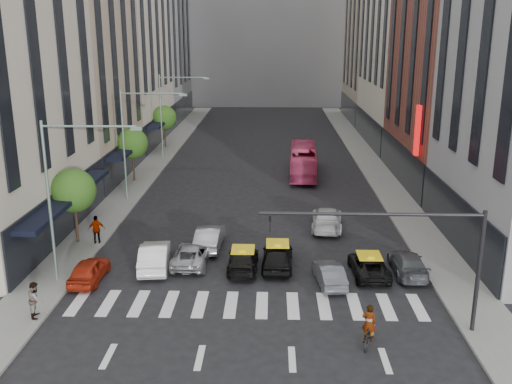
# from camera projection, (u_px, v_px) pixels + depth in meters

# --- Properties ---
(ground) EXTENTS (160.00, 160.00, 0.00)m
(ground) POSITION_uv_depth(u_px,v_px,m) (249.00, 319.00, 28.00)
(ground) COLOR black
(ground) RESTS_ON ground
(sidewalk_left) EXTENTS (3.00, 96.00, 0.15)m
(sidewalk_left) POSITION_uv_depth(u_px,v_px,m) (147.00, 171.00, 57.14)
(sidewalk_left) COLOR slate
(sidewalk_left) RESTS_ON ground
(sidewalk_right) EXTENTS (3.00, 96.00, 0.15)m
(sidewalk_right) POSITION_uv_depth(u_px,v_px,m) (377.00, 173.00, 56.50)
(sidewalk_right) COLOR slate
(sidewalk_right) RESTS_ON ground
(building_left_b) EXTENTS (8.00, 16.00, 24.00)m
(building_left_b) POSITION_uv_depth(u_px,v_px,m) (76.00, 49.00, 52.11)
(building_left_b) COLOR tan
(building_left_b) RESTS_ON ground
(building_left_d) EXTENTS (8.00, 18.00, 30.00)m
(building_left_d) POSITION_uv_depth(u_px,v_px,m) (155.00, 21.00, 86.87)
(building_left_d) COLOR gray
(building_left_d) RESTS_ON ground
(building_right_b) EXTENTS (8.00, 18.00, 26.00)m
(building_right_b) POSITION_uv_depth(u_px,v_px,m) (455.00, 38.00, 49.93)
(building_right_b) COLOR brown
(building_right_b) RESTS_ON ground
(building_right_d) EXTENTS (8.00, 18.00, 28.00)m
(building_right_d) POSITION_uv_depth(u_px,v_px,m) (378.00, 28.00, 86.19)
(building_right_d) COLOR tan
(building_right_d) RESTS_ON ground
(building_far) EXTENTS (30.00, 10.00, 36.00)m
(building_far) POSITION_uv_depth(u_px,v_px,m) (268.00, 6.00, 104.80)
(building_far) COLOR gray
(building_far) RESTS_ON ground
(tree_near) EXTENTS (2.88, 2.88, 4.95)m
(tree_near) POSITION_uv_depth(u_px,v_px,m) (74.00, 191.00, 36.94)
(tree_near) COLOR black
(tree_near) RESTS_ON sidewalk_left
(tree_mid) EXTENTS (2.88, 2.88, 4.95)m
(tree_mid) POSITION_uv_depth(u_px,v_px,m) (132.00, 143.00, 52.33)
(tree_mid) COLOR black
(tree_mid) RESTS_ON sidewalk_left
(tree_far) EXTENTS (2.88, 2.88, 4.95)m
(tree_far) POSITION_uv_depth(u_px,v_px,m) (164.00, 118.00, 67.71)
(tree_far) COLOR black
(tree_far) RESTS_ON sidewalk_left
(streetlamp_near) EXTENTS (5.38, 0.25, 9.00)m
(streetlamp_near) POSITION_uv_depth(u_px,v_px,m) (65.00, 181.00, 30.51)
(streetlamp_near) COLOR gray
(streetlamp_near) RESTS_ON sidewalk_left
(streetlamp_mid) EXTENTS (5.38, 0.25, 9.00)m
(streetlamp_mid) POSITION_uv_depth(u_px,v_px,m) (135.00, 130.00, 45.89)
(streetlamp_mid) COLOR gray
(streetlamp_mid) RESTS_ON sidewalk_left
(streetlamp_far) EXTENTS (5.38, 0.25, 9.00)m
(streetlamp_far) POSITION_uv_depth(u_px,v_px,m) (169.00, 105.00, 61.28)
(streetlamp_far) COLOR gray
(streetlamp_far) RESTS_ON sidewalk_left
(traffic_signal) EXTENTS (10.10, 0.20, 6.00)m
(traffic_signal) POSITION_uv_depth(u_px,v_px,m) (419.00, 243.00, 25.60)
(traffic_signal) COLOR black
(traffic_signal) RESTS_ON ground
(liberty_sign) EXTENTS (0.30, 0.70, 4.00)m
(liberty_sign) POSITION_uv_depth(u_px,v_px,m) (417.00, 131.00, 45.23)
(liberty_sign) COLOR red
(liberty_sign) RESTS_ON ground
(car_red) EXTENTS (1.62, 3.91, 1.32)m
(car_red) POSITION_uv_depth(u_px,v_px,m) (89.00, 270.00, 32.08)
(car_red) COLOR #9E210E
(car_red) RESTS_ON ground
(car_white_front) EXTENTS (2.17, 4.84, 1.54)m
(car_white_front) POSITION_uv_depth(u_px,v_px,m) (155.00, 256.00, 33.83)
(car_white_front) COLOR white
(car_white_front) RESTS_ON ground
(car_silver) EXTENTS (2.18, 4.57, 1.26)m
(car_silver) POSITION_uv_depth(u_px,v_px,m) (192.00, 254.00, 34.46)
(car_silver) COLOR #97979C
(car_silver) RESTS_ON ground
(taxi_left) EXTENTS (1.78, 4.35, 1.26)m
(taxi_left) POSITION_uv_depth(u_px,v_px,m) (243.00, 260.00, 33.61)
(taxi_left) COLOR black
(taxi_left) RESTS_ON ground
(taxi_center) EXTENTS (1.95, 4.52, 1.52)m
(taxi_center) POSITION_uv_depth(u_px,v_px,m) (277.00, 256.00, 33.86)
(taxi_center) COLOR black
(taxi_center) RESTS_ON ground
(car_grey_mid) EXTENTS (1.76, 3.88, 1.23)m
(car_grey_mid) POSITION_uv_depth(u_px,v_px,m) (329.00, 274.00, 31.72)
(car_grey_mid) COLOR #484B51
(car_grey_mid) RESTS_ON ground
(taxi_right) EXTENTS (2.11, 4.32, 1.18)m
(taxi_right) POSITION_uv_depth(u_px,v_px,m) (369.00, 265.00, 32.89)
(taxi_right) COLOR black
(taxi_right) RESTS_ON ground
(car_grey_curb) EXTENTS (1.87, 4.44, 1.28)m
(car_grey_curb) POSITION_uv_depth(u_px,v_px,m) (408.00, 263.00, 33.06)
(car_grey_curb) COLOR #484C51
(car_grey_curb) RESTS_ON ground
(car_row2_left) EXTENTS (1.74, 4.51, 1.47)m
(car_row2_left) POSITION_uv_depth(u_px,v_px,m) (210.00, 237.00, 36.97)
(car_row2_left) COLOR #939498
(car_row2_left) RESTS_ON ground
(car_row2_right) EXTENTS (2.60, 5.32, 1.49)m
(car_row2_right) POSITION_uv_depth(u_px,v_px,m) (327.00, 218.00, 40.65)
(car_row2_right) COLOR silver
(car_row2_right) RESTS_ON ground
(bus) EXTENTS (2.93, 10.51, 2.90)m
(bus) POSITION_uv_depth(u_px,v_px,m) (303.00, 161.00, 55.45)
(bus) COLOR #D03D6D
(bus) RESTS_ON ground
(motorcycle) EXTENTS (1.17, 1.87, 0.93)m
(motorcycle) POSITION_uv_depth(u_px,v_px,m) (368.00, 336.00, 25.54)
(motorcycle) COLOR black
(motorcycle) RESTS_ON ground
(rider) EXTENTS (0.74, 0.61, 1.75)m
(rider) POSITION_uv_depth(u_px,v_px,m) (370.00, 309.00, 25.17)
(rider) COLOR gray
(rider) RESTS_ON motorcycle
(pedestrian_near) EXTENTS (0.86, 1.01, 1.81)m
(pedestrian_near) POSITION_uv_depth(u_px,v_px,m) (36.00, 299.00, 27.72)
(pedestrian_near) COLOR gray
(pedestrian_near) RESTS_ON sidewalk_left
(pedestrian_far) EXTENTS (1.18, 0.69, 1.89)m
(pedestrian_far) POSITION_uv_depth(u_px,v_px,m) (97.00, 229.00, 37.33)
(pedestrian_far) COLOR gray
(pedestrian_far) RESTS_ON sidewalk_left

